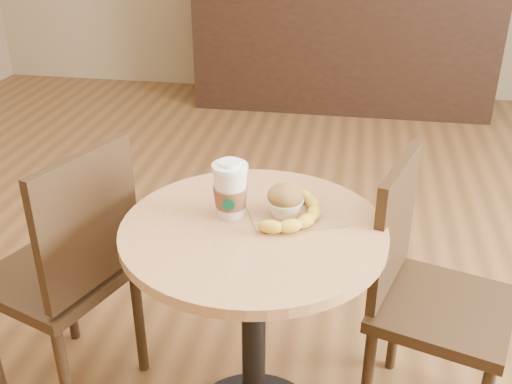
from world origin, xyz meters
TOP-DOWN VIEW (x-y plane):
  - cafe_table at (-0.11, -0.09)m, footprint 0.70×0.70m
  - chair_left at (-0.71, -0.02)m, footprint 0.51×0.51m
  - chair_right at (0.37, 0.08)m, footprint 0.48×0.48m
  - service_counter at (0.00, 3.18)m, footprint 2.30×0.65m
  - kraft_bag at (-0.01, -0.01)m, footprint 0.29×0.26m
  - coffee_cup at (-0.18, -0.04)m, footprint 0.10×0.10m
  - muffin at (-0.04, -0.02)m, footprint 0.10×0.10m
  - banana at (-0.01, -0.03)m, footprint 0.26×0.30m

SIDE VIEW (x-z plane):
  - chair_right at x=0.37m, z-range 0.04..0.91m
  - chair_left at x=-0.71m, z-range 0.04..0.95m
  - service_counter at x=0.00m, z-range 0.00..1.04m
  - cafe_table at x=-0.11m, z-range 0.16..0.91m
  - kraft_bag at x=-0.01m, z-range 0.75..0.75m
  - banana at x=-0.01m, z-range 0.75..0.79m
  - muffin at x=-0.04m, z-range 0.75..0.84m
  - coffee_cup at x=-0.18m, z-range 0.74..0.90m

